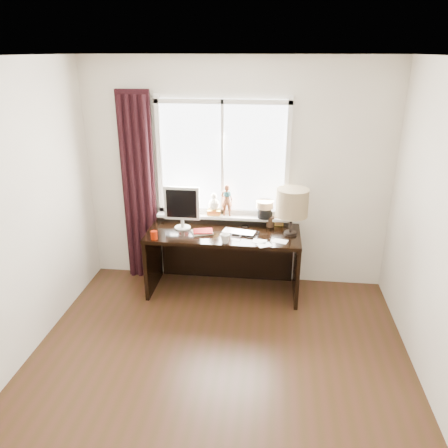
# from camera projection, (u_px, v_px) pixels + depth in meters

# --- Properties ---
(floor) EXTENTS (3.50, 4.00, 0.00)m
(floor) POSITION_uv_depth(u_px,v_px,m) (213.00, 391.00, 3.63)
(floor) COLOR #382410
(floor) RESTS_ON ground
(ceiling) EXTENTS (3.50, 4.00, 0.00)m
(ceiling) POSITION_uv_depth(u_px,v_px,m) (208.00, 57.00, 2.66)
(ceiling) COLOR white
(ceiling) RESTS_ON wall_back
(wall_back) EXTENTS (3.50, 0.00, 2.60)m
(wall_back) POSITION_uv_depth(u_px,v_px,m) (236.00, 176.00, 4.99)
(wall_back) COLOR beige
(wall_back) RESTS_ON ground
(laptop) EXTENTS (0.40, 0.30, 0.03)m
(laptop) POSITION_uv_depth(u_px,v_px,m) (239.00, 232.00, 4.82)
(laptop) COLOR silver
(laptop) RESTS_ON desk
(mug) EXTENTS (0.13, 0.12, 0.11)m
(mug) POSITION_uv_depth(u_px,v_px,m) (225.00, 238.00, 4.58)
(mug) COLOR white
(mug) RESTS_ON desk
(red_cup) EXTENTS (0.07, 0.07, 0.09)m
(red_cup) POSITION_uv_depth(u_px,v_px,m) (154.00, 235.00, 4.67)
(red_cup) COLOR #801300
(red_cup) RESTS_ON desk
(window) EXTENTS (1.52, 0.23, 1.40)m
(window) POSITION_uv_depth(u_px,v_px,m) (224.00, 176.00, 4.96)
(window) COLOR white
(window) RESTS_ON ground
(curtain) EXTENTS (0.38, 0.09, 2.25)m
(curtain) POSITION_uv_depth(u_px,v_px,m) (139.00, 190.00, 5.09)
(curtain) COLOR black
(curtain) RESTS_ON floor
(desk) EXTENTS (1.70, 0.70, 0.75)m
(desk) POSITION_uv_depth(u_px,v_px,m) (224.00, 248.00, 5.04)
(desk) COLOR black
(desk) RESTS_ON floor
(monitor) EXTENTS (0.40, 0.18, 0.49)m
(monitor) POSITION_uv_depth(u_px,v_px,m) (182.00, 205.00, 4.87)
(monitor) COLOR beige
(monitor) RESTS_ON desk
(notebook_stack) EXTENTS (0.26, 0.23, 0.03)m
(notebook_stack) POSITION_uv_depth(u_px,v_px,m) (202.00, 232.00, 4.83)
(notebook_stack) COLOR beige
(notebook_stack) RESTS_ON desk
(brush_holder) EXTENTS (0.09, 0.09, 0.25)m
(brush_holder) POSITION_uv_depth(u_px,v_px,m) (270.00, 221.00, 5.00)
(brush_holder) COLOR black
(brush_holder) RESTS_ON desk
(icon_frame) EXTENTS (0.10, 0.03, 0.13)m
(icon_frame) POSITION_uv_depth(u_px,v_px,m) (279.00, 221.00, 5.01)
(icon_frame) COLOR gold
(icon_frame) RESTS_ON desk
(table_lamp) EXTENTS (0.35, 0.35, 0.52)m
(table_lamp) POSITION_uv_depth(u_px,v_px,m) (292.00, 203.00, 4.67)
(table_lamp) COLOR black
(table_lamp) RESTS_ON desk
(loose_papers) EXTENTS (0.39, 0.27, 0.00)m
(loose_papers) POSITION_uv_depth(u_px,v_px,m) (268.00, 242.00, 4.60)
(loose_papers) COLOR white
(loose_papers) RESTS_ON desk
(desk_cables) EXTENTS (0.26, 0.42, 0.01)m
(desk_cables) POSITION_uv_depth(u_px,v_px,m) (250.00, 232.00, 4.85)
(desk_cables) COLOR black
(desk_cables) RESTS_ON desk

